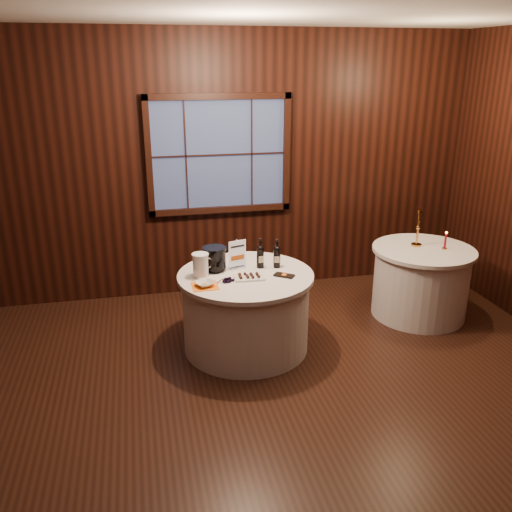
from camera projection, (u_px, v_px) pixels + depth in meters
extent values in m
plane|color=black|center=(271.00, 406.00, 4.41)|extent=(6.00, 6.00, 0.00)
cube|color=black|center=(219.00, 167.00, 6.19)|extent=(6.00, 0.02, 3.00)
cube|color=#374674|center=(219.00, 155.00, 6.11)|extent=(1.50, 0.01, 1.20)
cylinder|color=silver|center=(246.00, 313.00, 5.20)|extent=(1.20, 1.20, 0.73)
cylinder|color=silver|center=(246.00, 276.00, 5.07)|extent=(1.28, 1.28, 0.04)
cylinder|color=silver|center=(420.00, 284.00, 5.89)|extent=(1.00, 1.00, 0.73)
cylinder|color=silver|center=(424.00, 250.00, 5.76)|extent=(1.08, 1.08, 0.04)
cube|color=silver|center=(237.00, 267.00, 5.21)|extent=(0.17, 0.12, 0.02)
cube|color=silver|center=(237.00, 253.00, 5.16)|extent=(0.02, 0.02, 0.27)
cube|color=white|center=(237.00, 253.00, 5.15)|extent=(0.17, 0.06, 0.26)
cylinder|color=black|center=(260.00, 258.00, 5.19)|extent=(0.07, 0.07, 0.19)
sphere|color=black|center=(260.00, 249.00, 5.16)|extent=(0.07, 0.07, 0.07)
cylinder|color=black|center=(260.00, 244.00, 5.14)|extent=(0.03, 0.03, 0.09)
cylinder|color=black|center=(260.00, 239.00, 5.12)|extent=(0.03, 0.03, 0.02)
cube|color=beige|center=(261.00, 259.00, 5.16)|extent=(0.05, 0.01, 0.07)
cylinder|color=black|center=(277.00, 258.00, 5.20)|extent=(0.07, 0.07, 0.18)
sphere|color=black|center=(277.00, 250.00, 5.17)|extent=(0.07, 0.07, 0.07)
cylinder|color=black|center=(277.00, 245.00, 5.15)|extent=(0.03, 0.03, 0.08)
cylinder|color=black|center=(277.00, 241.00, 5.13)|extent=(0.03, 0.03, 0.02)
cube|color=beige|center=(278.00, 260.00, 5.16)|extent=(0.05, 0.01, 0.06)
cylinder|color=black|center=(215.00, 269.00, 5.14)|extent=(0.16, 0.16, 0.03)
cylinder|color=black|center=(215.00, 259.00, 5.10)|extent=(0.21, 0.21, 0.18)
cylinder|color=black|center=(214.00, 248.00, 5.07)|extent=(0.23, 0.23, 0.02)
cube|color=silver|center=(249.00, 277.00, 4.96)|extent=(0.28, 0.19, 0.02)
cube|color=black|center=(284.00, 275.00, 5.01)|extent=(0.20, 0.18, 0.02)
cylinder|color=#392615|center=(220.00, 280.00, 4.86)|extent=(0.07, 0.02, 0.03)
cylinder|color=white|center=(201.00, 266.00, 4.97)|extent=(0.14, 0.14, 0.21)
cylinder|color=white|center=(200.00, 254.00, 4.93)|extent=(0.16, 0.16, 0.01)
torus|color=white|center=(209.00, 264.00, 4.98)|extent=(0.11, 0.05, 0.11)
cube|color=orange|center=(205.00, 286.00, 4.79)|extent=(0.24, 0.24, 0.00)
imported|color=silver|center=(205.00, 284.00, 4.78)|extent=(0.21, 0.21, 0.04)
cylinder|color=#C0833C|center=(416.00, 245.00, 5.83)|extent=(0.11, 0.11, 0.02)
cylinder|color=#C0833C|center=(418.00, 228.00, 5.77)|extent=(0.02, 0.02, 0.35)
cylinder|color=#C0833C|center=(420.00, 211.00, 5.70)|extent=(0.06, 0.06, 0.03)
cylinder|color=#C0833C|center=(444.00, 249.00, 5.72)|extent=(0.05, 0.05, 0.01)
cylinder|color=maroon|center=(445.00, 241.00, 5.70)|extent=(0.02, 0.02, 0.16)
sphere|color=#FFB23F|center=(446.00, 233.00, 5.66)|extent=(0.02, 0.02, 0.02)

